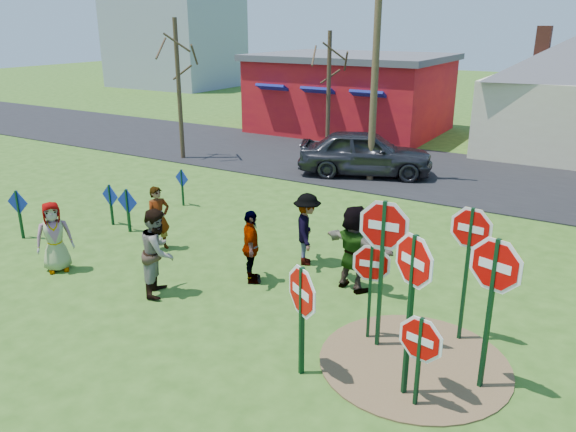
% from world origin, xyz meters
% --- Properties ---
extents(ground, '(120.00, 120.00, 0.00)m').
position_xyz_m(ground, '(0.00, 0.00, 0.00)').
color(ground, '#2E5217').
rests_on(ground, ground).
extents(road, '(120.00, 7.50, 0.04)m').
position_xyz_m(road, '(0.00, 11.50, 0.02)').
color(road, black).
rests_on(road, ground).
extents(dirt_patch, '(3.20, 3.20, 0.03)m').
position_xyz_m(dirt_patch, '(4.50, -1.00, 0.01)').
color(dirt_patch, brown).
rests_on(dirt_patch, ground).
extents(red_building, '(9.40, 7.69, 3.90)m').
position_xyz_m(red_building, '(-5.50, 17.99, 1.97)').
color(red_building, maroon).
rests_on(red_building, ground).
extents(distant_building, '(10.00, 8.00, 8.00)m').
position_xyz_m(distant_building, '(-28.00, 30.00, 4.00)').
color(distant_building, '#8C939E').
rests_on(distant_building, ground).
extents(stop_sign_a, '(0.99, 0.61, 2.05)m').
position_xyz_m(stop_sign_a, '(3.00, -2.22, 1.35)').
color(stop_sign_a, '#0E331A').
rests_on(stop_sign_a, ground).
extents(stop_sign_b, '(1.16, 0.12, 2.86)m').
position_xyz_m(stop_sign_b, '(3.75, -0.81, 2.05)').
color(stop_sign_b, '#0E331A').
rests_on(stop_sign_b, ground).
extents(stop_sign_c, '(0.95, 0.58, 2.79)m').
position_xyz_m(stop_sign_c, '(4.63, -1.88, 1.95)').
color(stop_sign_c, '#0E331A').
rests_on(stop_sign_c, ground).
extents(stop_sign_d, '(1.00, 0.15, 2.65)m').
position_xyz_m(stop_sign_d, '(4.95, 0.15, 1.92)').
color(stop_sign_d, '#0E331A').
rests_on(stop_sign_d, ground).
extents(stop_sign_e, '(0.95, 0.20, 1.61)m').
position_xyz_m(stop_sign_e, '(4.87, -2.06, 1.04)').
color(stop_sign_e, '#0E331A').
rests_on(stop_sign_e, ground).
extents(stop_sign_f, '(1.10, 0.35, 2.67)m').
position_xyz_m(stop_sign_f, '(5.61, -1.11, 1.90)').
color(stop_sign_f, '#0E331A').
rests_on(stop_sign_f, ground).
extents(stop_sign_g, '(0.91, 0.20, 1.94)m').
position_xyz_m(stop_sign_g, '(3.51, -0.66, 1.33)').
color(stop_sign_g, '#0E331A').
rests_on(stop_sign_g, ground).
extents(blue_diamond_a, '(0.66, 0.14, 1.34)m').
position_xyz_m(blue_diamond_a, '(-6.35, -0.74, 0.83)').
color(blue_diamond_a, '#0E331A').
rests_on(blue_diamond_a, ground).
extents(blue_diamond_b, '(0.65, 0.07, 1.19)m').
position_xyz_m(blue_diamond_b, '(-5.10, 1.23, 0.73)').
color(blue_diamond_b, '#0E331A').
rests_on(blue_diamond_b, ground).
extents(blue_diamond_c, '(0.71, 0.07, 1.23)m').
position_xyz_m(blue_diamond_c, '(-4.27, 1.07, 0.74)').
color(blue_diamond_c, '#0E331A').
rests_on(blue_diamond_c, ground).
extents(blue_diamond_d, '(0.58, 0.10, 1.17)m').
position_xyz_m(blue_diamond_d, '(-4.55, 3.61, 0.73)').
color(blue_diamond_d, '#0E331A').
rests_on(blue_diamond_d, ground).
extents(person_a, '(0.88, 0.96, 1.65)m').
position_xyz_m(person_a, '(-3.83, -1.59, 0.83)').
color(person_a, '#363D86').
rests_on(person_a, ground).
extents(person_b, '(0.57, 0.69, 1.64)m').
position_xyz_m(person_b, '(-2.69, 0.59, 0.82)').
color(person_b, '#257167').
rests_on(person_b, ground).
extents(person_c, '(1.05, 1.14, 1.87)m').
position_xyz_m(person_c, '(-1.00, -1.22, 0.93)').
color(person_c, '#963F39').
rests_on(person_c, ground).
extents(person_d, '(1.09, 1.29, 1.73)m').
position_xyz_m(person_d, '(0.93, 1.70, 0.86)').
color(person_d, '#2F2F33').
rests_on(person_d, ground).
extents(person_e, '(0.90, 1.02, 1.65)m').
position_xyz_m(person_e, '(0.37, 0.20, 0.83)').
color(person_e, '#40264F').
rests_on(person_e, ground).
extents(person_f, '(1.84, 1.02, 1.89)m').
position_xyz_m(person_f, '(2.43, 1.03, 0.94)').
color(person_f, '#245831').
rests_on(person_f, ground).
extents(suv, '(5.27, 3.60, 1.67)m').
position_xyz_m(suv, '(-1.13, 9.86, 0.87)').
color(suv, '#313137').
rests_on(suv, road).
extents(utility_pole, '(1.90, 0.60, 7.94)m').
position_xyz_m(utility_pole, '(-0.69, 9.35, 4.18)').
color(utility_pole, '#4C3823').
rests_on(utility_pole, ground).
extents(bare_tree_west, '(1.80, 1.80, 5.62)m').
position_xyz_m(bare_tree_west, '(-8.79, 8.50, 3.64)').
color(bare_tree_west, '#382819').
rests_on(bare_tree_west, ground).
extents(bare_tree_east, '(1.80, 1.80, 5.11)m').
position_xyz_m(bare_tree_east, '(-4.14, 12.70, 3.31)').
color(bare_tree_east, '#382819').
rests_on(bare_tree_east, ground).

